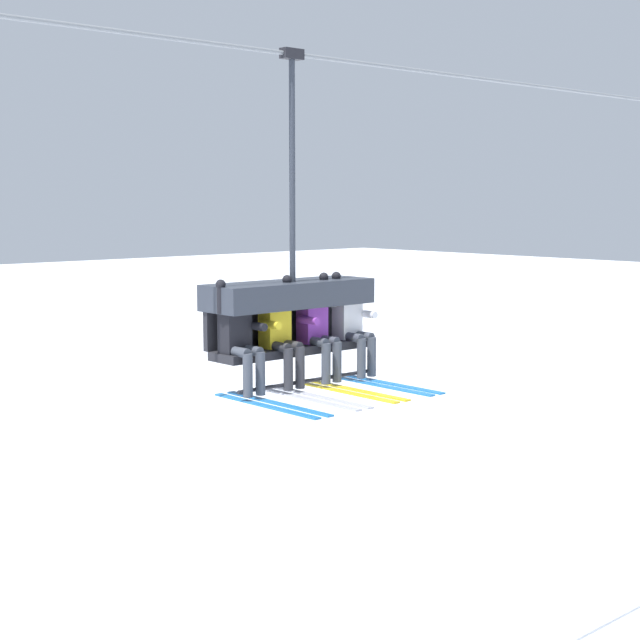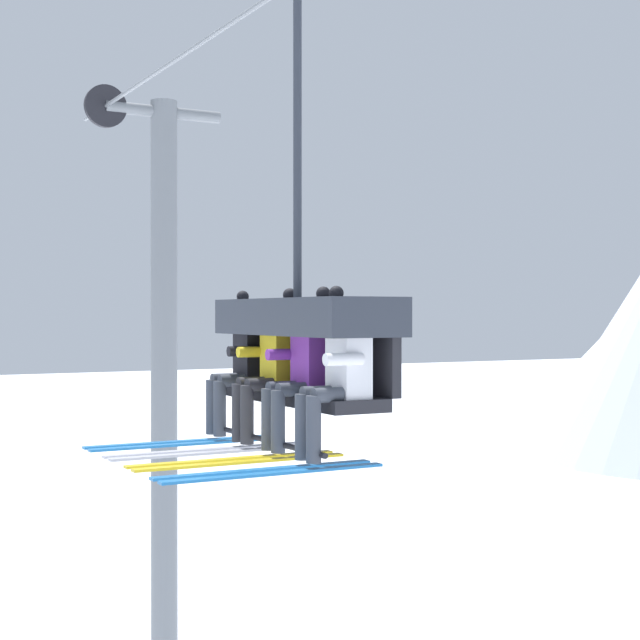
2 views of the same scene
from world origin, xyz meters
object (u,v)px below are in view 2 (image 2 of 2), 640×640
Objects in this scene: chairlift_chair at (305,330)px; skier_purple at (298,370)px; skier_yellow at (267,366)px; skier_black at (239,363)px; skier_white at (334,374)px; lift_tower_near at (163,428)px.

skier_purple is at bearing -36.08° from chairlift_chair.
chairlift_chair is 2.24× the size of skier_yellow.
skier_white is (1.74, 0.00, 0.00)m from skier_black.
lift_tower_near is 4.88m from skier_black.
skier_white is at bearing -13.85° from chairlift_chair.
skier_yellow is 0.58m from skier_purple.
skier_black is at bearing -11.22° from lift_tower_near.
skier_white is (0.57, 0.00, 0.00)m from skier_purple.
lift_tower_near is 6.56m from skier_white.
skier_white is (1.15, 0.00, 0.00)m from skier_yellow.
lift_tower_near reaches higher than skier_purple.
skier_yellow is at bearing -143.29° from chairlift_chair.
chairlift_chair is at bearing 13.75° from skier_black.
skier_black is at bearing 180.00° from skier_yellow.
lift_tower_near is at bearing 170.98° from skier_purple.
chairlift_chair is 0.95m from skier_black.
skier_purple is (1.17, 0.00, 0.00)m from skier_black.
skier_black is 1.00× the size of skier_yellow.
skier_black is at bearing -166.25° from chairlift_chair.
skier_black is at bearing 180.00° from skier_white.
skier_black and skier_white have the same top height.
skier_purple is at bearing 0.00° from skier_black.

